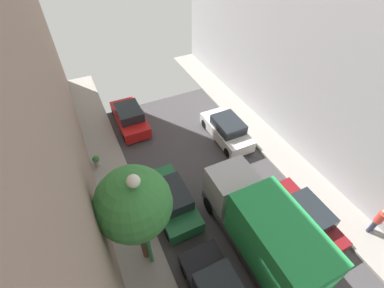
% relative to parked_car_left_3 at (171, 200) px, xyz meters
% --- Properties ---
extents(sidewalk_right, '(2.00, 44.00, 0.15)m').
position_rel_parked_car_left_3_xyz_m(sidewalk_right, '(7.70, -6.26, -0.64)').
color(sidewalk_right, gray).
rests_on(sidewalk_right, ground).
extents(parked_car_left_3, '(1.78, 4.20, 1.57)m').
position_rel_parked_car_left_3_xyz_m(parked_car_left_3, '(0.00, 0.00, 0.00)').
color(parked_car_left_3, '#1E6638').
rests_on(parked_car_left_3, ground).
extents(parked_car_left_4, '(1.78, 4.20, 1.57)m').
position_rel_parked_car_left_3_xyz_m(parked_car_left_4, '(0.00, 7.56, 0.00)').
color(parked_car_left_4, red).
rests_on(parked_car_left_4, ground).
extents(parked_car_right_1, '(1.78, 4.20, 1.57)m').
position_rel_parked_car_left_3_xyz_m(parked_car_right_1, '(5.40, -3.70, 0.00)').
color(parked_car_right_1, maroon).
rests_on(parked_car_right_1, ground).
extents(parked_car_right_2, '(1.78, 4.20, 1.57)m').
position_rel_parked_car_left_3_xyz_m(parked_car_right_2, '(5.40, 3.51, 0.00)').
color(parked_car_right_2, white).
rests_on(parked_car_right_2, ground).
extents(delivery_truck, '(2.26, 6.60, 3.38)m').
position_rel_parked_car_left_3_xyz_m(delivery_truck, '(2.70, -3.82, 1.07)').
color(delivery_truck, '#4C4C51').
rests_on(delivery_truck, ground).
extents(pedestrian, '(0.40, 0.36, 1.72)m').
position_rel_parked_car_left_3_xyz_m(pedestrian, '(8.17, -5.46, 0.35)').
color(pedestrian, '#2D334C').
rests_on(pedestrian, sidewalk_right).
extents(street_tree_0, '(2.79, 2.79, 5.45)m').
position_rel_parked_car_left_3_xyz_m(street_tree_0, '(-2.03, -1.91, 3.45)').
color(street_tree_0, brown).
rests_on(street_tree_0, sidewalk_left).
extents(potted_plant_0, '(0.40, 0.40, 0.76)m').
position_rel_parked_car_left_3_xyz_m(potted_plant_0, '(-2.92, 4.57, -0.16)').
color(potted_plant_0, '#B2A899').
rests_on(potted_plant_0, sidewalk_left).
extents(lamp_post, '(0.44, 0.44, 5.88)m').
position_rel_parked_car_left_3_xyz_m(lamp_post, '(-1.90, -2.28, 3.26)').
color(lamp_post, '#26723F').
rests_on(lamp_post, sidewalk_left).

